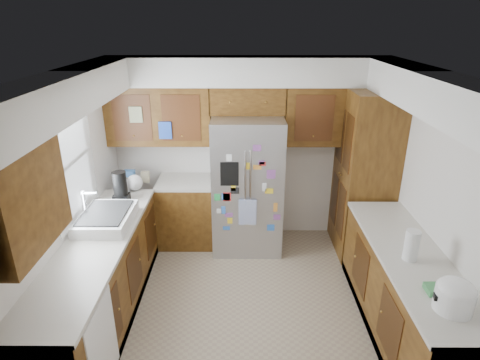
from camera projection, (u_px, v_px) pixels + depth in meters
name	position (u px, v px, depth m)	size (l,w,h in m)	color
floor	(248.00, 301.00, 4.48)	(3.60, 3.60, 0.00)	tan
room_shell	(239.00, 134.00, 4.13)	(3.64, 3.24, 2.52)	silver
left_counter_run	(123.00, 267.00, 4.35)	(1.36, 3.20, 0.92)	#3F230C
right_counter_run	(404.00, 298.00, 3.88)	(0.63, 2.25, 0.92)	#3F230C
pantry	(364.00, 174.00, 5.13)	(0.60, 0.90, 2.15)	#3F230C
fridge	(247.00, 185.00, 5.26)	(0.90, 0.79, 1.80)	#A0A1A5
bridge_cabinet	(248.00, 100.00, 5.06)	(0.96, 0.34, 0.35)	#3F230C
fridge_top_items	(243.00, 74.00, 4.94)	(0.90, 0.35, 0.30)	#2236A9
sink_assembly	(106.00, 218.00, 4.21)	(0.52, 0.70, 0.37)	white
left_counter_clutter	(127.00, 185.00, 4.88)	(0.31, 0.93, 0.38)	black
rice_cooker	(455.00, 295.00, 2.94)	(0.29, 0.28, 0.25)	white
paper_towel	(412.00, 245.00, 3.55)	(0.13, 0.13, 0.29)	white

